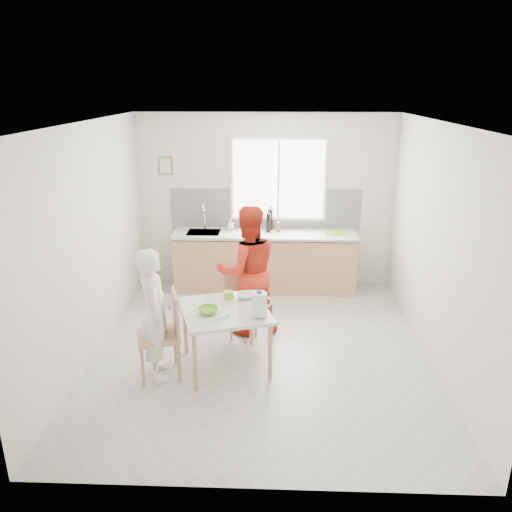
# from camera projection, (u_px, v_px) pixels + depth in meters

# --- Properties ---
(ground) EXTENTS (4.50, 4.50, 0.00)m
(ground) POSITION_uv_depth(u_px,v_px,m) (261.00, 349.00, 6.14)
(ground) COLOR #B7B7B2
(ground) RESTS_ON ground
(room_shell) EXTENTS (4.50, 4.50, 4.50)m
(room_shell) POSITION_uv_depth(u_px,v_px,m) (262.00, 220.00, 5.61)
(room_shell) COLOR silver
(room_shell) RESTS_ON ground
(window) EXTENTS (1.50, 0.06, 1.30)m
(window) POSITION_uv_depth(u_px,v_px,m) (279.00, 179.00, 7.69)
(window) COLOR white
(window) RESTS_ON room_shell
(backsplash) EXTENTS (3.00, 0.02, 0.65)m
(backsplash) POSITION_uv_depth(u_px,v_px,m) (265.00, 209.00, 7.86)
(backsplash) COLOR white
(backsplash) RESTS_ON room_shell
(picture_frame) EXTENTS (0.22, 0.03, 0.28)m
(picture_frame) POSITION_uv_depth(u_px,v_px,m) (165.00, 166.00, 7.69)
(picture_frame) COLOR #669945
(picture_frame) RESTS_ON room_shell
(kitchen_counter) EXTENTS (2.84, 0.64, 1.37)m
(kitchen_counter) POSITION_uv_depth(u_px,v_px,m) (264.00, 263.00, 7.85)
(kitchen_counter) COLOR tan
(kitchen_counter) RESTS_ON ground
(dining_table) EXTENTS (1.16, 1.16, 0.72)m
(dining_table) POSITION_uv_depth(u_px,v_px,m) (225.00, 315.00, 5.57)
(dining_table) COLOR silver
(dining_table) RESTS_ON ground
(chair_left) EXTENTS (0.56, 0.56, 0.97)m
(chair_left) POSITION_uv_depth(u_px,v_px,m) (165.00, 331.00, 5.44)
(chair_left) COLOR tan
(chair_left) RESTS_ON ground
(chair_far) EXTENTS (0.47, 0.47, 0.81)m
(chair_far) POSITION_uv_depth(u_px,v_px,m) (239.00, 299.00, 6.46)
(chair_far) COLOR tan
(chair_far) RESTS_ON ground
(person_white) EXTENTS (0.50, 0.63, 1.49)m
(person_white) POSITION_uv_depth(u_px,v_px,m) (155.00, 314.00, 5.35)
(person_white) COLOR white
(person_white) RESTS_ON ground
(person_red) EXTENTS (0.97, 0.85, 1.69)m
(person_red) POSITION_uv_depth(u_px,v_px,m) (248.00, 271.00, 6.33)
(person_red) COLOR red
(person_red) RESTS_ON ground
(bowl_green) EXTENTS (0.27, 0.27, 0.07)m
(bowl_green) POSITION_uv_depth(u_px,v_px,m) (208.00, 310.00, 5.44)
(bowl_green) COLOR #7ECA2E
(bowl_green) RESTS_ON dining_table
(bowl_white) EXTENTS (0.27, 0.27, 0.05)m
(bowl_white) POSITION_uv_depth(u_px,v_px,m) (246.00, 296.00, 5.84)
(bowl_white) COLOR white
(bowl_white) RESTS_ON dining_table
(milk_jug) EXTENTS (0.22, 0.16, 0.28)m
(milk_jug) POSITION_uv_depth(u_px,v_px,m) (260.00, 304.00, 5.32)
(milk_jug) COLOR white
(milk_jug) RESTS_ON dining_table
(green_box) EXTENTS (0.12, 0.12, 0.09)m
(green_box) POSITION_uv_depth(u_px,v_px,m) (229.00, 295.00, 5.81)
(green_box) COLOR #93D531
(green_box) RESTS_ON dining_table
(spoon) EXTENTS (0.13, 0.11, 0.01)m
(spoon) POSITION_uv_depth(u_px,v_px,m) (222.00, 318.00, 5.32)
(spoon) COLOR #A5A5AA
(spoon) RESTS_ON dining_table
(cutting_board) EXTENTS (0.35, 0.25, 0.01)m
(cutting_board) POSITION_uv_depth(u_px,v_px,m) (337.00, 233.00, 7.65)
(cutting_board) COLOR #7AB62A
(cutting_board) RESTS_ON kitchen_counter
(wine_bottle_a) EXTENTS (0.07, 0.07, 0.32)m
(wine_bottle_a) POSITION_uv_depth(u_px,v_px,m) (271.00, 220.00, 7.80)
(wine_bottle_a) COLOR black
(wine_bottle_a) RESTS_ON kitchen_counter
(wine_bottle_b) EXTENTS (0.07, 0.07, 0.30)m
(wine_bottle_b) POSITION_uv_depth(u_px,v_px,m) (268.00, 223.00, 7.68)
(wine_bottle_b) COLOR black
(wine_bottle_b) RESTS_ON kitchen_counter
(jar_amber) EXTENTS (0.06, 0.06, 0.16)m
(jar_amber) POSITION_uv_depth(u_px,v_px,m) (278.00, 227.00, 7.70)
(jar_amber) COLOR #945B20
(jar_amber) RESTS_ON kitchen_counter
(soap_bottle) EXTENTS (0.09, 0.09, 0.17)m
(soap_bottle) POSITION_uv_depth(u_px,v_px,m) (231.00, 225.00, 7.81)
(soap_bottle) COLOR #999999
(soap_bottle) RESTS_ON kitchen_counter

